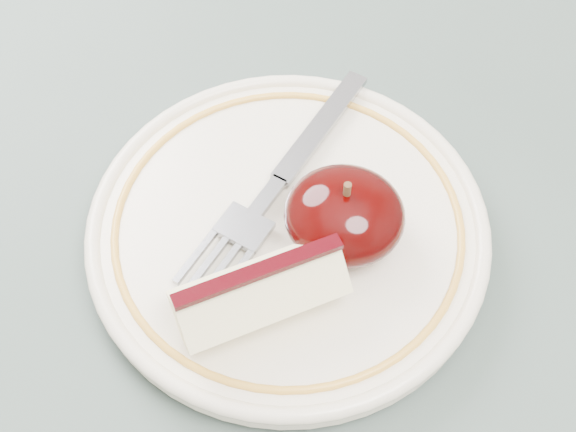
% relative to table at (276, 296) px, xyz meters
% --- Properties ---
extents(table, '(0.90, 0.90, 0.75)m').
position_rel_table_xyz_m(table, '(0.00, 0.00, 0.00)').
color(table, brown).
rests_on(table, ground).
extents(plate, '(0.22, 0.22, 0.02)m').
position_rel_table_xyz_m(plate, '(0.01, -0.01, 0.10)').
color(plate, beige).
rests_on(plate, table).
extents(apple_half, '(0.06, 0.06, 0.05)m').
position_rel_table_xyz_m(apple_half, '(0.04, -0.01, 0.13)').
color(apple_half, black).
rests_on(apple_half, plate).
extents(apple_wedge, '(0.09, 0.08, 0.04)m').
position_rel_table_xyz_m(apple_wedge, '(0.00, -0.06, 0.12)').
color(apple_wedge, '#FFF5BB').
rests_on(apple_wedge, plate).
extents(fork, '(0.08, 0.17, 0.00)m').
position_rel_table_xyz_m(fork, '(0.00, 0.01, 0.11)').
color(fork, gray).
rests_on(fork, plate).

